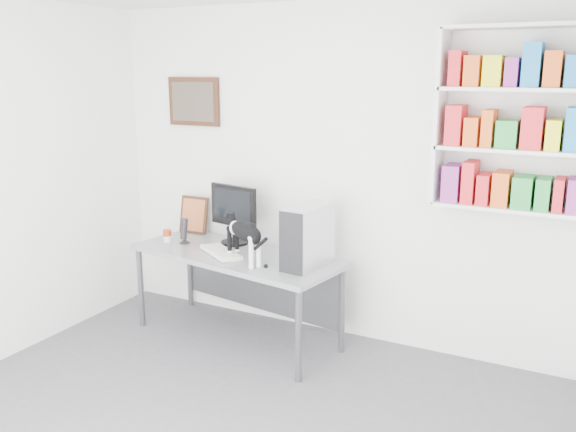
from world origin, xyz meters
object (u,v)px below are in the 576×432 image
at_px(bookshelf, 515,120).
at_px(soup_can, 167,236).
at_px(monitor, 234,214).
at_px(keyboard, 221,252).
at_px(cat, 244,241).
at_px(leaning_print, 194,214).
at_px(desk, 236,296).
at_px(pc_tower, 308,236).
at_px(speaker, 184,230).

xyz_separation_m(bookshelf, soup_can, (-2.69, -0.34, -1.06)).
height_order(bookshelf, monitor, bookshelf).
distance_m(keyboard, cat, 0.33).
height_order(keyboard, cat, cat).
bearing_deg(leaning_print, desk, -31.04).
bearing_deg(pc_tower, speaker, -178.65).
distance_m(desk, keyboard, 0.40).
height_order(bookshelf, cat, bookshelf).
distance_m(desk, speaker, 0.72).
xyz_separation_m(speaker, cat, (0.73, -0.22, 0.06)).
height_order(pc_tower, leaning_print, pc_tower).
bearing_deg(keyboard, leaning_print, 174.99).
height_order(desk, cat, cat).
xyz_separation_m(bookshelf, keyboard, (-2.09, -0.43, -1.10)).
bearing_deg(cat, keyboard, -169.42).
relative_size(desk, pc_tower, 3.79).
distance_m(pc_tower, leaning_print, 1.39).
height_order(bookshelf, pc_tower, bookshelf).
xyz_separation_m(bookshelf, speaker, (-2.54, -0.31, -1.00)).
distance_m(desk, leaning_print, 0.94).
xyz_separation_m(pc_tower, speaker, (-1.20, 0.08, -0.12)).
height_order(desk, keyboard, keyboard).
distance_m(bookshelf, desk, 2.51).
relative_size(keyboard, pc_tower, 0.98).
relative_size(bookshelf, leaning_print, 3.63).
bearing_deg(pc_tower, soup_can, -176.85).
distance_m(bookshelf, speaker, 2.74).
height_order(keyboard, soup_can, soup_can).
bearing_deg(pc_tower, cat, -158.18).
bearing_deg(speaker, keyboard, -6.13).
distance_m(speaker, cat, 0.76).
relative_size(desk, leaning_print, 5.17).
bearing_deg(leaning_print, monitor, -17.28).
height_order(monitor, pc_tower, monitor).
bearing_deg(bookshelf, speaker, -173.05).
height_order(bookshelf, desk, bookshelf).
xyz_separation_m(bookshelf, monitor, (-2.15, -0.12, -0.86)).
bearing_deg(leaning_print, soup_can, -95.05).
bearing_deg(monitor, cat, -38.05).
distance_m(keyboard, soup_can, 0.61).
distance_m(bookshelf, keyboard, 2.40).
xyz_separation_m(monitor, soup_can, (-0.54, -0.22, -0.20)).
height_order(speaker, cat, cat).
bearing_deg(monitor, pc_tower, -6.67).
bearing_deg(keyboard, desk, 72.62).
distance_m(keyboard, speaker, 0.48).
distance_m(keyboard, leaning_print, 0.75).
xyz_separation_m(keyboard, leaning_print, (-0.58, 0.45, 0.15)).
xyz_separation_m(speaker, soup_can, (-0.16, -0.03, -0.06)).
relative_size(desk, soup_can, 16.83).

